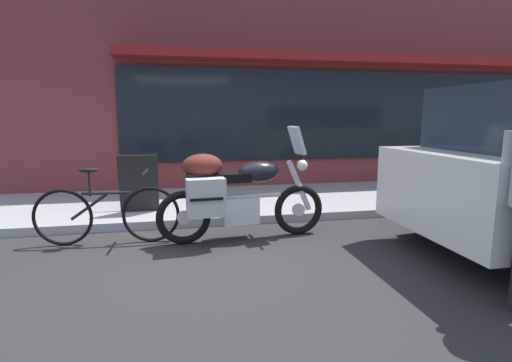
# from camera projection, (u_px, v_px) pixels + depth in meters

# --- Properties ---
(ground_plane) EXTENTS (80.00, 80.00, 0.00)m
(ground_plane) POSITION_uv_depth(u_px,v_px,m) (200.00, 256.00, 4.33)
(ground_plane) COLOR #2A2A2A
(storefront_building) EXTENTS (18.13, 0.90, 5.62)m
(storefront_building) POSITION_uv_depth(u_px,v_px,m) (421.00, 59.00, 8.52)
(storefront_building) COLOR brown
(storefront_building) RESTS_ON ground_plane
(touring_motorcycle) EXTENTS (2.13, 0.77, 1.41)m
(touring_motorcycle) POSITION_uv_depth(u_px,v_px,m) (234.00, 192.00, 4.78)
(touring_motorcycle) COLOR black
(touring_motorcycle) RESTS_ON ground_plane
(parked_bicycle) EXTENTS (1.70, 0.48, 0.93)m
(parked_bicycle) POSITION_uv_depth(u_px,v_px,m) (107.00, 213.00, 4.69)
(parked_bicycle) COLOR black
(parked_bicycle) RESTS_ON ground_plane
(sandwich_board_sign) EXTENTS (0.55, 0.40, 0.85)m
(sandwich_board_sign) POSITION_uv_depth(u_px,v_px,m) (139.00, 183.00, 5.83)
(sandwich_board_sign) COLOR black
(sandwich_board_sign) RESTS_ON sidewalk_curb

